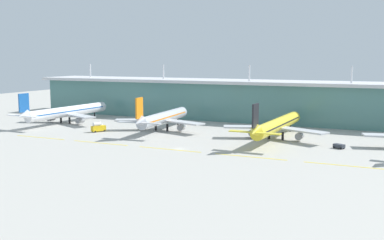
{
  "coord_description": "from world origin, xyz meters",
  "views": [
    {
      "loc": [
        83.17,
        -166.8,
        36.63
      ],
      "look_at": [
        -10.64,
        35.22,
        7.0
      ],
      "focal_mm": 43.6,
      "sensor_mm": 36.0,
      "label": 1
    }
  ],
  "objects_px": {
    "airliner_nearest": "(67,112)",
    "airliner_near_middle": "(163,118)",
    "baggage_cart": "(101,127)",
    "pushback_tug": "(339,146)",
    "fuel_truck": "(98,127)",
    "airliner_far_middle": "(277,125)"
  },
  "relations": [
    {
      "from": "airliner_near_middle",
      "to": "airliner_far_middle",
      "type": "height_order",
      "value": "same"
    },
    {
      "from": "airliner_near_middle",
      "to": "airliner_far_middle",
      "type": "distance_m",
      "value": 59.35
    },
    {
      "from": "baggage_cart",
      "to": "fuel_truck",
      "type": "distance_m",
      "value": 9.65
    },
    {
      "from": "airliner_nearest",
      "to": "airliner_far_middle",
      "type": "distance_m",
      "value": 121.94
    },
    {
      "from": "baggage_cart",
      "to": "airliner_nearest",
      "type": "bearing_deg",
      "value": 161.2
    },
    {
      "from": "airliner_near_middle",
      "to": "baggage_cart",
      "type": "distance_m",
      "value": 33.28
    },
    {
      "from": "pushback_tug",
      "to": "fuel_truck",
      "type": "relative_size",
      "value": 0.66
    },
    {
      "from": "airliner_nearest",
      "to": "pushback_tug",
      "type": "bearing_deg",
      "value": -5.09
    },
    {
      "from": "pushback_tug",
      "to": "fuel_truck",
      "type": "distance_m",
      "value": 115.57
    },
    {
      "from": "airliner_nearest",
      "to": "airliner_far_middle",
      "type": "xyz_separation_m",
      "value": [
        121.92,
        -1.83,
        -0.0
      ]
    },
    {
      "from": "airliner_nearest",
      "to": "pushback_tug",
      "type": "relative_size",
      "value": 14.2
    },
    {
      "from": "pushback_tug",
      "to": "airliner_nearest",
      "type": "bearing_deg",
      "value": 174.91
    },
    {
      "from": "airliner_near_middle",
      "to": "airliner_far_middle",
      "type": "xyz_separation_m",
      "value": [
        59.35,
        -0.43,
        0.01
      ]
    },
    {
      "from": "pushback_tug",
      "to": "baggage_cart",
      "type": "height_order",
      "value": "baggage_cart"
    },
    {
      "from": "airliner_far_middle",
      "to": "baggage_cart",
      "type": "height_order",
      "value": "airliner_far_middle"
    },
    {
      "from": "pushback_tug",
      "to": "fuel_truck",
      "type": "height_order",
      "value": "fuel_truck"
    },
    {
      "from": "airliner_nearest",
      "to": "fuel_truck",
      "type": "xyz_separation_m",
      "value": [
        35.46,
        -19.06,
        -4.19
      ]
    },
    {
      "from": "fuel_truck",
      "to": "airliner_nearest",
      "type": "bearing_deg",
      "value": 151.74
    },
    {
      "from": "airliner_near_middle",
      "to": "fuel_truck",
      "type": "height_order",
      "value": "airliner_near_middle"
    },
    {
      "from": "airliner_nearest",
      "to": "baggage_cart",
      "type": "bearing_deg",
      "value": -18.8
    },
    {
      "from": "airliner_far_middle",
      "to": "baggage_cart",
      "type": "bearing_deg",
      "value": -174.52
    },
    {
      "from": "airliner_nearest",
      "to": "airliner_near_middle",
      "type": "bearing_deg",
      "value": -1.28
    }
  ]
}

